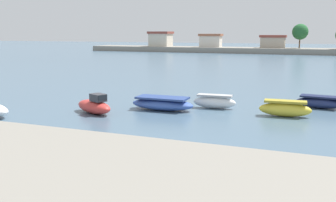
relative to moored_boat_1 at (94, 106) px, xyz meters
name	(u,v)px	position (x,y,z in m)	size (l,w,h in m)	color
ground_plane	(139,159)	(7.92, -8.55, -0.58)	(400.00, 400.00, 0.00)	#476075
seawall_embankment	(24,199)	(7.92, -16.41, 0.66)	(97.14, 7.29, 2.48)	gray
moored_boat_1	(94,106)	(0.00, 0.00, 0.00)	(4.15, 3.02, 1.59)	#C63833
moored_boat_2	(162,104)	(4.40, 3.12, -0.07)	(5.22, 2.14, 1.07)	#3856A8
moored_boat_3	(214,102)	(8.14, 5.32, -0.04)	(3.60, 1.20, 1.14)	white
moored_boat_4	(285,109)	(13.82, 4.21, 0.00)	(3.85, 1.37, 1.21)	yellow
moored_boat_5	(320,102)	(16.25, 8.60, -0.09)	(4.03, 1.85, 1.02)	navy
distant_shoreline	(292,47)	(8.61, 91.77, 1.33)	(126.12, 10.52, 8.53)	gray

